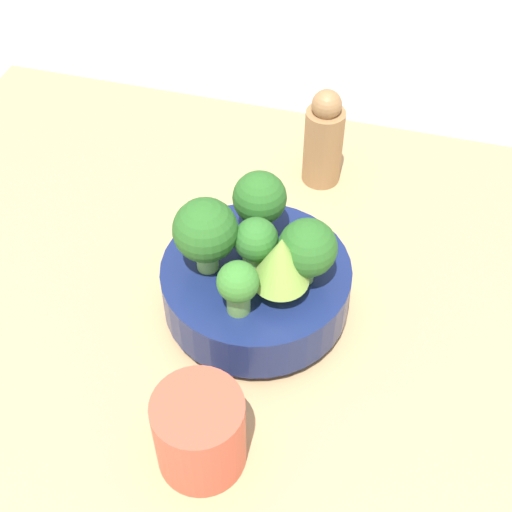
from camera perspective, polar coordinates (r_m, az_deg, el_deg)
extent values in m
plane|color=silver|center=(0.86, 0.08, -7.53)|extent=(6.00, 6.00, 0.00)
cube|color=tan|center=(0.84, 0.08, -6.82)|extent=(1.10, 0.86, 0.04)
cylinder|color=navy|center=(0.84, 0.00, -3.92)|extent=(0.10, 0.10, 0.01)
cylinder|color=navy|center=(0.82, 0.00, -2.34)|extent=(0.22, 0.22, 0.06)
cylinder|color=#6BA34C|center=(0.78, 0.00, -0.27)|extent=(0.03, 0.03, 0.03)
sphere|color=#2D6B28|center=(0.76, 0.00, 1.33)|extent=(0.05, 0.05, 0.05)
cylinder|color=#609347|center=(0.75, -1.41, -3.58)|extent=(0.03, 0.03, 0.03)
sphere|color=#387A2D|center=(0.72, -1.46, -2.08)|extent=(0.04, 0.04, 0.04)
cylinder|color=#7AB256|center=(0.79, -3.92, -0.05)|extent=(0.02, 0.02, 0.03)
sphere|color=#286023|center=(0.76, -4.08, 2.08)|extent=(0.07, 0.07, 0.07)
cylinder|color=#6BA34C|center=(0.76, 1.94, -2.45)|extent=(0.03, 0.03, 0.02)
cone|color=#84AD47|center=(0.73, 2.02, -0.32)|extent=(0.06, 0.06, 0.06)
cylinder|color=#6BA34C|center=(0.82, 0.28, 2.64)|extent=(0.02, 0.02, 0.04)
sphere|color=#286023|center=(0.79, 0.29, 4.68)|extent=(0.06, 0.06, 0.06)
cylinder|color=#609347|center=(0.78, 4.00, -1.19)|extent=(0.02, 0.02, 0.03)
sphere|color=#286023|center=(0.75, 4.15, 0.66)|extent=(0.06, 0.06, 0.06)
cylinder|color=#C64C38|center=(0.71, -4.52, -13.87)|extent=(0.09, 0.09, 0.10)
cylinder|color=#997047|center=(0.98, 5.39, 8.72)|extent=(0.05, 0.05, 0.11)
sphere|color=#997047|center=(0.94, 5.68, 11.97)|extent=(0.04, 0.04, 0.04)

